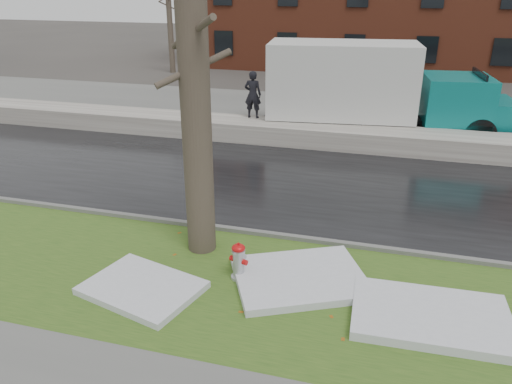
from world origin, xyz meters
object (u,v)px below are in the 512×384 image
(tree, at_px, (194,73))
(box_truck, at_px, (371,88))
(worker, at_px, (253,95))
(fire_hydrant, at_px, (239,260))

(tree, height_order, box_truck, tree)
(tree, distance_m, worker, 9.51)
(box_truck, xyz_separation_m, worker, (-4.40, -1.30, -0.24))
(box_truck, bearing_deg, tree, -112.73)
(tree, bearing_deg, box_truck, 73.70)
(fire_hydrant, distance_m, box_truck, 11.64)
(fire_hydrant, xyz_separation_m, tree, (-1.21, 1.01, 3.57))
(tree, xyz_separation_m, box_truck, (3.04, 10.40, -2.14))
(fire_hydrant, relative_size, tree, 0.10)
(worker, bearing_deg, fire_hydrant, 102.08)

